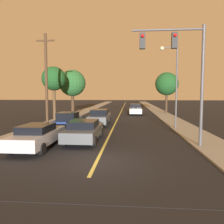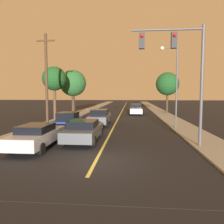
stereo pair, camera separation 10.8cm
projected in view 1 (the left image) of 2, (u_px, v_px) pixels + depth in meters
ground_plane at (97, 162)px, 10.25m from camera, size 200.00×200.00×0.00m
road_surface at (122, 109)px, 46.00m from camera, size 10.62×80.00×0.01m
sidewalk_left at (92, 108)px, 46.53m from camera, size 2.50×80.00×0.12m
sidewalk_right at (154, 109)px, 45.47m from camera, size 2.50×80.00×0.12m
car_near_lane_front at (84, 130)px, 14.53m from camera, size 2.08×4.83×1.44m
car_near_lane_second at (100, 117)px, 22.14m from camera, size 1.93×5.04×1.61m
car_outer_lane_front at (38, 136)px, 12.76m from camera, size 1.93×4.88×1.41m
car_outer_lane_second at (68, 121)px, 19.10m from camera, size 1.90×4.29×1.58m
car_far_oncoming at (135, 109)px, 33.19m from camera, size 1.87×4.85×1.65m
traffic_signal_mast at (181, 62)px, 12.62m from camera, size 4.17×0.42×6.99m
streetlamp_right at (173, 76)px, 19.30m from camera, size 1.58×0.36×7.24m
utility_pole_left at (46, 79)px, 19.46m from camera, size 1.60×0.24×8.34m
tree_left_near at (72, 83)px, 30.28m from camera, size 3.65×3.65×6.36m
tree_left_far at (54, 79)px, 25.86m from camera, size 2.84×2.84×6.28m
tree_right_near at (167, 84)px, 34.84m from camera, size 3.68×3.68×6.48m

